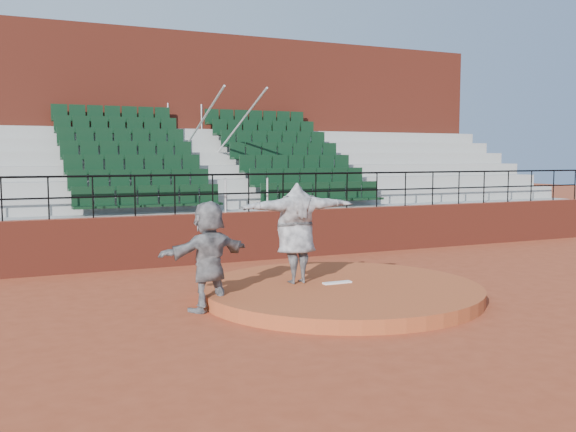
% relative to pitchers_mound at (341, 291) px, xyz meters
% --- Properties ---
extents(ground, '(90.00, 90.00, 0.00)m').
position_rel_pitchers_mound_xyz_m(ground, '(0.00, 0.00, -0.12)').
color(ground, brown).
rests_on(ground, ground).
extents(pitchers_mound, '(5.50, 5.50, 0.25)m').
position_rel_pitchers_mound_xyz_m(pitchers_mound, '(0.00, 0.00, 0.00)').
color(pitchers_mound, '#A24724').
rests_on(pitchers_mound, ground).
extents(pitching_rubber, '(0.60, 0.15, 0.03)m').
position_rel_pitchers_mound_xyz_m(pitching_rubber, '(0.00, 0.15, 0.14)').
color(pitching_rubber, white).
rests_on(pitching_rubber, pitchers_mound).
extents(boundary_wall, '(24.00, 0.30, 1.30)m').
position_rel_pitchers_mound_xyz_m(boundary_wall, '(0.00, 5.00, 0.53)').
color(boundary_wall, maroon).
rests_on(boundary_wall, ground).
extents(wall_railing, '(24.04, 0.05, 1.03)m').
position_rel_pitchers_mound_xyz_m(wall_railing, '(0.00, 5.00, 1.90)').
color(wall_railing, black).
rests_on(wall_railing, boundary_wall).
extents(seating_deck, '(24.00, 5.97, 4.63)m').
position_rel_pitchers_mound_xyz_m(seating_deck, '(0.00, 8.64, 1.33)').
color(seating_deck, '#989993').
rests_on(seating_deck, ground).
extents(press_box_facade, '(24.00, 3.00, 7.10)m').
position_rel_pitchers_mound_xyz_m(press_box_facade, '(0.00, 12.60, 3.43)').
color(press_box_facade, maroon).
rests_on(press_box_facade, ground).
extents(pitcher, '(2.47, 0.71, 2.00)m').
position_rel_pitchers_mound_xyz_m(pitcher, '(-0.72, 0.56, 1.13)').
color(pitcher, black).
rests_on(pitcher, pitchers_mound).
extents(fielder, '(1.93, 1.10, 1.99)m').
position_rel_pitchers_mound_xyz_m(fielder, '(-2.69, 0.06, 0.87)').
color(fielder, black).
rests_on(fielder, ground).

